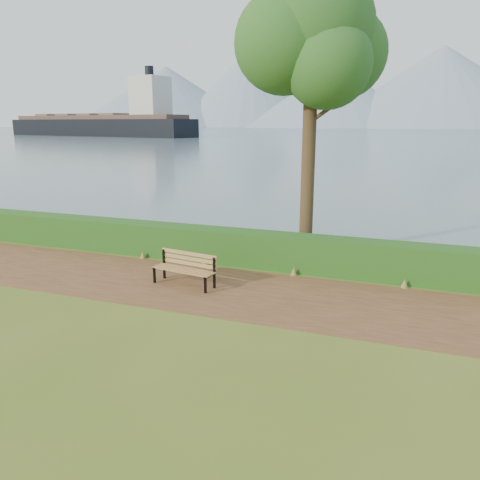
% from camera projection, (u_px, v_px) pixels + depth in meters
% --- Properties ---
extents(ground, '(140.00, 140.00, 0.00)m').
position_uv_depth(ground, '(211.00, 293.00, 11.60)').
color(ground, '#4B631C').
rests_on(ground, ground).
extents(path, '(40.00, 3.40, 0.01)m').
position_uv_depth(path, '(216.00, 289.00, 11.88)').
color(path, '#512D1B').
rests_on(path, ground).
extents(hedge, '(32.00, 0.85, 1.00)m').
position_uv_depth(hedge, '(246.00, 248.00, 13.85)').
color(hedge, '#1C4814').
rests_on(hedge, ground).
extents(water, '(700.00, 510.00, 0.00)m').
position_uv_depth(water, '(407.00, 130.00, 248.27)').
color(water, '#42576A').
rests_on(water, ground).
extents(mountains, '(585.00, 190.00, 70.00)m').
position_uv_depth(mountains, '(401.00, 92.00, 377.50)').
color(mountains, slate).
rests_on(mountains, ground).
extents(bench, '(1.76, 0.76, 0.86)m').
position_uv_depth(bench, '(186.00, 267.00, 12.08)').
color(bench, black).
rests_on(bench, ground).
extents(tree, '(4.12, 3.82, 8.66)m').
position_uv_depth(tree, '(312.00, 37.00, 13.05)').
color(tree, '#332314').
rests_on(tree, ground).
extents(cargo_ship, '(69.91, 24.48, 20.99)m').
position_uv_depth(cargo_ship, '(103.00, 126.00, 141.58)').
color(cargo_ship, black).
rests_on(cargo_ship, ground).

